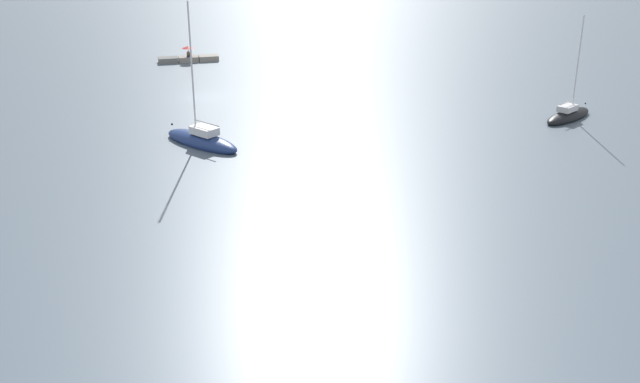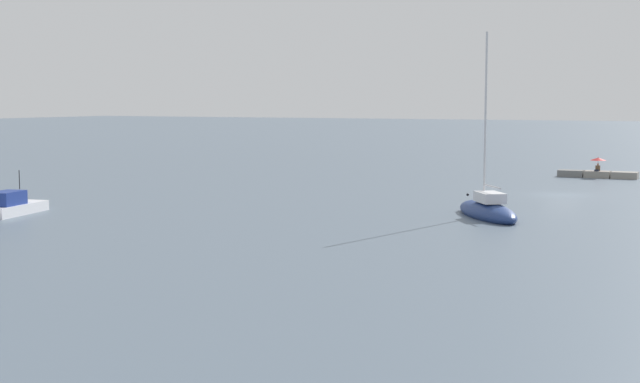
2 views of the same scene
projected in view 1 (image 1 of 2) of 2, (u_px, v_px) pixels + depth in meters
The scene contains 6 objects.
ground_plane at pixel (203, 97), 74.84m from camera, with size 500.00×500.00×0.00m, color slate.
seawall_pier at pixel (189, 59), 90.31m from camera, with size 7.21×1.61×0.63m.
person_seated_brown_left at pixel (188, 55), 89.93m from camera, with size 0.45×0.64×0.73m.
umbrella_open_red at pixel (188, 47), 89.73m from camera, with size 1.48×1.48×1.31m.
sailboat_navy_near at pixel (202, 140), 60.76m from camera, with size 6.54×7.80×11.88m.
sailboat_black_mid at pixel (568, 115), 67.65m from camera, with size 6.75×5.05×9.64m.
Camera 1 is at (6.12, 73.61, 19.34)m, focal length 41.83 mm.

